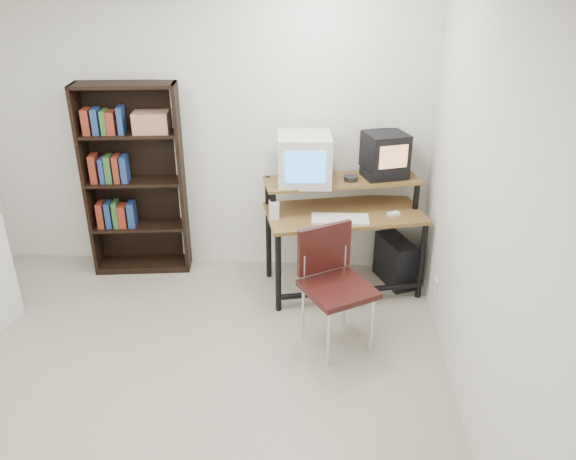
# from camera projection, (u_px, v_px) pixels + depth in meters

# --- Properties ---
(floor) EXTENTS (4.00, 4.00, 0.01)m
(floor) POSITION_uv_depth(u_px,v_px,m) (156.00, 404.00, 3.73)
(floor) COLOR #ADA690
(floor) RESTS_ON ground
(back_wall) EXTENTS (4.00, 0.01, 2.60)m
(back_wall) POSITION_uv_depth(u_px,v_px,m) (205.00, 131.00, 4.98)
(back_wall) COLOR silver
(back_wall) RESTS_ON floor
(right_wall) EXTENTS (0.01, 4.00, 2.60)m
(right_wall) POSITION_uv_depth(u_px,v_px,m) (494.00, 236.00, 3.04)
(right_wall) COLOR silver
(right_wall) RESTS_ON floor
(computer_desk) EXTENTS (1.44, 0.95, 0.98)m
(computer_desk) POSITION_uv_depth(u_px,v_px,m) (344.00, 214.00, 4.81)
(computer_desk) COLOR brown
(computer_desk) RESTS_ON floor
(crt_monitor) EXTENTS (0.47, 0.47, 0.41)m
(crt_monitor) POSITION_uv_depth(u_px,v_px,m) (304.00, 159.00, 4.66)
(crt_monitor) COLOR silver
(crt_monitor) RESTS_ON computer_desk
(vcr) EXTENTS (0.42, 0.36, 0.08)m
(vcr) POSITION_uv_depth(u_px,v_px,m) (384.00, 174.00, 4.83)
(vcr) COLOR black
(vcr) RESTS_ON computer_desk
(crt_tv) EXTENTS (0.42, 0.42, 0.31)m
(crt_tv) POSITION_uv_depth(u_px,v_px,m) (385.00, 151.00, 4.75)
(crt_tv) COLOR black
(crt_tv) RESTS_ON vcr
(cd_spindle) EXTENTS (0.12, 0.12, 0.05)m
(cd_spindle) POSITION_uv_depth(u_px,v_px,m) (351.00, 179.00, 4.75)
(cd_spindle) COLOR #26262B
(cd_spindle) RESTS_ON computer_desk
(keyboard) EXTENTS (0.47, 0.22, 0.03)m
(keyboard) POSITION_uv_depth(u_px,v_px,m) (340.00, 220.00, 4.61)
(keyboard) COLOR silver
(keyboard) RESTS_ON computer_desk
(mousepad) EXTENTS (0.26, 0.23, 0.01)m
(mousepad) POSITION_uv_depth(u_px,v_px,m) (392.00, 215.00, 4.73)
(mousepad) COLOR black
(mousepad) RESTS_ON computer_desk
(mouse) EXTENTS (0.12, 0.10, 0.03)m
(mouse) POSITION_uv_depth(u_px,v_px,m) (394.00, 214.00, 4.70)
(mouse) COLOR white
(mouse) RESTS_ON mousepad
(desk_speaker) EXTENTS (0.09, 0.09, 0.17)m
(desk_speaker) POSITION_uv_depth(u_px,v_px,m) (274.00, 211.00, 4.61)
(desk_speaker) COLOR silver
(desk_speaker) RESTS_ON computer_desk
(pc_tower) EXTENTS (0.36, 0.49, 0.42)m
(pc_tower) POSITION_uv_depth(u_px,v_px,m) (395.00, 261.00, 5.08)
(pc_tower) COLOR black
(pc_tower) RESTS_ON floor
(school_chair) EXTENTS (0.63, 0.63, 0.92)m
(school_chair) POSITION_uv_depth(u_px,v_px,m) (333.00, 275.00, 4.12)
(school_chair) COLOR black
(school_chair) RESTS_ON floor
(bookshelf) EXTENTS (0.90, 0.40, 1.75)m
(bookshelf) POSITION_uv_depth(u_px,v_px,m) (135.00, 178.00, 5.06)
(bookshelf) COLOR black
(bookshelf) RESTS_ON floor
(wall_outlet) EXTENTS (0.02, 0.08, 0.12)m
(wall_outlet) POSITION_uv_depth(u_px,v_px,m) (435.00, 286.00, 4.51)
(wall_outlet) COLOR beige
(wall_outlet) RESTS_ON right_wall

